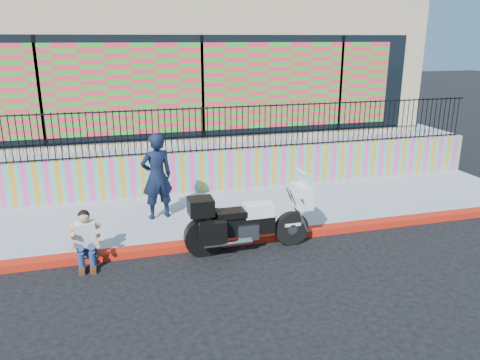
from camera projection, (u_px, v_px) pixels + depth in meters
name	position (u px, v px, depth m)	size (l,w,h in m)	color
ground	(243.00, 242.00, 9.93)	(90.00, 90.00, 0.00)	black
red_curb	(243.00, 239.00, 9.91)	(16.00, 0.30, 0.15)	red
sidewalk	(225.00, 212.00, 11.43)	(16.00, 3.00, 0.15)	#9198AE
mural_wall	(211.00, 171.00, 12.73)	(16.00, 0.20, 1.10)	#FF4399
metal_fence	(210.00, 129.00, 12.39)	(15.80, 0.04, 1.20)	black
elevated_platform	(182.00, 137.00, 17.45)	(16.00, 10.00, 1.25)	#9198AE
storefront_building	(180.00, 65.00, 16.48)	(14.00, 8.06, 4.00)	#CDBB88
police_motorcycle	(247.00, 219.00, 9.41)	(2.57, 0.85, 1.60)	black
police_officer	(157.00, 176.00, 10.64)	(0.73, 0.48, 2.00)	black
seated_man	(86.00, 244.00, 8.78)	(0.54, 0.71, 1.06)	navy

